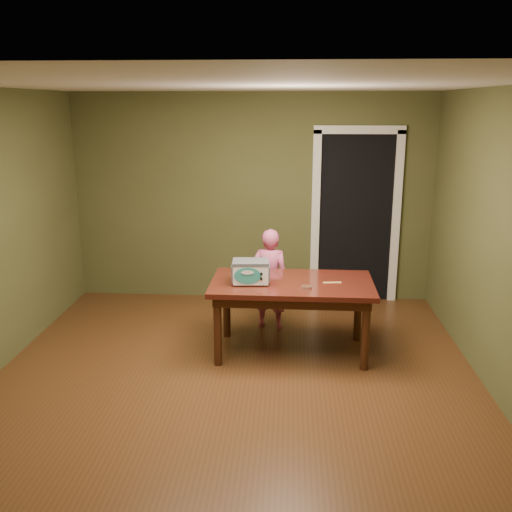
% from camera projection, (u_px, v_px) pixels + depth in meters
% --- Properties ---
extents(floor, '(5.00, 5.00, 0.00)m').
position_uv_depth(floor, '(234.00, 387.00, 5.10)').
color(floor, '#522F17').
rests_on(floor, ground).
extents(room_shell, '(4.52, 5.02, 2.61)m').
position_uv_depth(room_shell, '(232.00, 198.00, 4.66)').
color(room_shell, '#4E522B').
rests_on(room_shell, ground).
extents(doorway, '(1.10, 0.66, 2.25)m').
position_uv_depth(doorway, '(353.00, 214.00, 7.43)').
color(doorway, black).
rests_on(doorway, ground).
extents(dining_table, '(1.61, 0.92, 0.75)m').
position_uv_depth(dining_table, '(292.00, 291.00, 5.66)').
color(dining_table, '#3D170E').
rests_on(dining_table, floor).
extents(toy_oven, '(0.39, 0.28, 0.23)m').
position_uv_depth(toy_oven, '(251.00, 271.00, 5.55)').
color(toy_oven, '#4C4F54').
rests_on(toy_oven, dining_table).
extents(baking_pan, '(0.10, 0.10, 0.02)m').
position_uv_depth(baking_pan, '(307.00, 287.00, 5.43)').
color(baking_pan, silver).
rests_on(baking_pan, dining_table).
extents(spatula, '(0.18, 0.04, 0.01)m').
position_uv_depth(spatula, '(332.00, 283.00, 5.59)').
color(spatula, '#FFD06E').
rests_on(spatula, dining_table).
extents(child, '(0.46, 0.35, 1.14)m').
position_uv_depth(child, '(270.00, 279.00, 6.33)').
color(child, '#D35783').
rests_on(child, floor).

